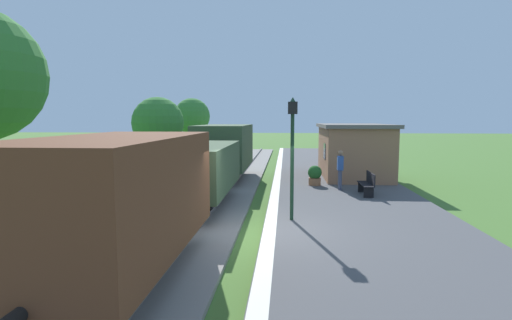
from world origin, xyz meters
name	(u,v)px	position (x,y,z in m)	size (l,w,h in m)	color
ground_plane	(255,238)	(0.00, 0.00, 0.00)	(160.00, 160.00, 0.00)	#47702D
platform_slab	(373,237)	(3.20, 0.00, 0.12)	(6.00, 60.00, 0.25)	#4C4C4F
platform_edge_stripe	(270,230)	(0.40, 0.00, 0.25)	(0.36, 60.00, 0.01)	silver
track_ballast	(171,234)	(-2.40, 0.00, 0.06)	(3.80, 60.00, 0.12)	gray
rail_near	(196,230)	(-1.68, 0.00, 0.19)	(0.07, 60.00, 0.14)	slate
rail_far	(146,229)	(-3.12, 0.00, 0.19)	(0.07, 60.00, 0.14)	slate
freight_train	(196,166)	(-2.40, 3.22, 1.60)	(2.50, 19.40, 2.72)	brown
station_hut	(353,150)	(4.40, 10.40, 1.65)	(3.50, 5.80, 2.78)	#9E6B4C
bench_near_hut	(368,183)	(4.13, 5.27, 0.72)	(0.42, 1.50, 0.91)	black
person_waiting	(340,168)	(3.18, 6.38, 1.18)	(0.25, 0.39, 1.71)	#474C66
potted_planter	(315,175)	(2.17, 7.42, 0.72)	(0.64, 0.64, 0.92)	#9E6642
lamp_post_near	(292,136)	(1.02, 1.14, 2.80)	(0.28, 0.28, 3.70)	#193823
tree_trackside_far	(158,123)	(-6.44, 11.20, 3.07)	(2.93, 2.93, 4.54)	#4C3823
tree_field_left	(159,122)	(-9.08, 19.45, 3.07)	(3.29, 3.29, 4.72)	#4C3823
tree_field_distant	(192,116)	(-8.29, 26.90, 3.55)	(3.47, 3.47, 5.29)	#4C3823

